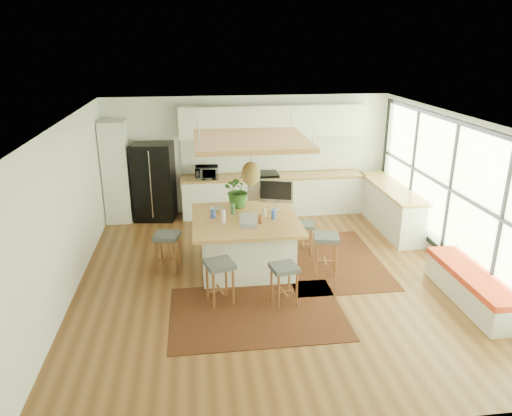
{
  "coord_description": "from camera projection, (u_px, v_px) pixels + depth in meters",
  "views": [
    {
      "loc": [
        -1.22,
        -7.35,
        3.9
      ],
      "look_at": [
        -0.2,
        0.5,
        1.1
      ],
      "focal_mm": 33.75,
      "sensor_mm": 36.0,
      "label": 1
    }
  ],
  "objects": [
    {
      "name": "stool_right_front",
      "position": [
        326.0,
        254.0,
        8.36
      ],
      "size": [
        0.5,
        0.5,
        0.71
      ],
      "primitive_type": null,
      "rotation": [
        0.0,
        0.0,
        1.38
      ],
      "color": "#44494B",
      "rests_on": "floor"
    },
    {
      "name": "back_counter_base",
      "position": [
        273.0,
        195.0,
        11.22
      ],
      "size": [
        4.2,
        0.6,
        0.88
      ],
      "primitive_type": "cube",
      "color": "white",
      "rests_on": "floor"
    },
    {
      "name": "stool_near_right",
      "position": [
        284.0,
        283.0,
        7.37
      ],
      "size": [
        0.46,
        0.46,
        0.66
      ],
      "primitive_type": null,
      "rotation": [
        0.0,
        0.0,
        0.2
      ],
      "color": "#44494B",
      "rests_on": "floor"
    },
    {
      "name": "ceiling_panel",
      "position": [
        251.0,
        156.0,
        7.98
      ],
      "size": [
        1.86,
        1.86,
        0.8
      ],
      "primitive_type": null,
      "color": "#B0793E",
      "rests_on": "ceiling"
    },
    {
      "name": "right_counter_base",
      "position": [
        390.0,
        208.0,
        10.4
      ],
      "size": [
        0.6,
        2.5,
        0.88
      ],
      "primitive_type": "cube",
      "color": "white",
      "rests_on": "floor"
    },
    {
      "name": "island_bottle_5",
      "position": [
        274.0,
        214.0,
        8.35
      ],
      "size": [
        0.07,
        0.07,
        0.19
      ],
      "primitive_type": "cylinder",
      "color": "blue",
      "rests_on": "island"
    },
    {
      "name": "island_bottle_1",
      "position": [
        223.0,
        217.0,
        8.19
      ],
      "size": [
        0.07,
        0.07,
        0.19
      ],
      "primitive_type": "cylinder",
      "color": "white",
      "rests_on": "island"
    },
    {
      "name": "pantry",
      "position": [
        116.0,
        172.0,
        10.57
      ],
      "size": [
        0.55,
        0.6,
        2.25
      ],
      "primitive_type": "cube",
      "color": "white",
      "rests_on": "floor"
    },
    {
      "name": "island_bottle_0",
      "position": [
        213.0,
        212.0,
        8.41
      ],
      "size": [
        0.07,
        0.07,
        0.19
      ],
      "primitive_type": "cylinder",
      "color": "blue",
      "rests_on": "island"
    },
    {
      "name": "wall_left",
      "position": [
        66.0,
        212.0,
        7.48
      ],
      "size": [
        0.0,
        7.0,
        7.0
      ],
      "primitive_type": "plane",
      "rotation": [
        1.57,
        0.0,
        1.57
      ],
      "color": "white",
      "rests_on": "ground"
    },
    {
      "name": "right_counter_top",
      "position": [
        392.0,
        187.0,
        10.25
      ],
      "size": [
        0.64,
        2.54,
        0.05
      ],
      "primitive_type": "cube",
      "color": "#B0793E",
      "rests_on": "right_counter_base"
    },
    {
      "name": "wall_right",
      "position": [
        458.0,
        195.0,
        8.27
      ],
      "size": [
        0.0,
        7.0,
        7.0
      ],
      "primitive_type": "plane",
      "rotation": [
        1.57,
        0.0,
        -1.57
      ],
      "color": "white",
      "rests_on": "ground"
    },
    {
      "name": "island_bottle_3",
      "position": [
        265.0,
        211.0,
        8.47
      ],
      "size": [
        0.07,
        0.07,
        0.19
      ],
      "primitive_type": "cylinder",
      "color": "white",
      "rests_on": "island"
    },
    {
      "name": "laptop",
      "position": [
        248.0,
        220.0,
        7.98
      ],
      "size": [
        0.34,
        0.35,
        0.22
      ],
      "primitive_type": null,
      "rotation": [
        0.0,
        0.0,
        -0.14
      ],
      "color": "#A5A5AA",
      "rests_on": "island"
    },
    {
      "name": "stool_left_side",
      "position": [
        168.0,
        253.0,
        8.42
      ],
      "size": [
        0.51,
        0.51,
        0.71
      ],
      "primitive_type": null,
      "rotation": [
        0.0,
        0.0,
        -1.81
      ],
      "color": "#44494B",
      "rests_on": "floor"
    },
    {
      "name": "island",
      "position": [
        246.0,
        242.0,
        8.57
      ],
      "size": [
        1.85,
        1.85,
        0.93
      ],
      "primitive_type": null,
      "color": "#B0793E",
      "rests_on": "floor"
    },
    {
      "name": "island_bottle_2",
      "position": [
        262.0,
        218.0,
        8.13
      ],
      "size": [
        0.07,
        0.07,
        0.19
      ],
      "primitive_type": "cylinder",
      "color": "brown",
      "rests_on": "island"
    },
    {
      "name": "wall_front",
      "position": [
        330.0,
        321.0,
        4.6
      ],
      "size": [
        6.5,
        0.0,
        6.5
      ],
      "primitive_type": "plane",
      "rotation": [
        -1.57,
        0.0,
        0.0
      ],
      "color": "white",
      "rests_on": "ground"
    },
    {
      "name": "ceiling",
      "position": [
        273.0,
        121.0,
        7.42
      ],
      "size": [
        7.0,
        7.0,
        0.0
      ],
      "primitive_type": "plane",
      "rotation": [
        3.14,
        0.0,
        0.0
      ],
      "color": "white",
      "rests_on": "ground"
    },
    {
      "name": "window_wall",
      "position": [
        457.0,
        193.0,
        8.25
      ],
      "size": [
        0.1,
        6.2,
        2.6
      ],
      "primitive_type": null,
      "color": "black",
      "rests_on": "wall_right"
    },
    {
      "name": "monitor",
      "position": [
        276.0,
        197.0,
        8.71
      ],
      "size": [
        0.67,
        0.39,
        0.59
      ],
      "primitive_type": null,
      "rotation": [
        0.0,
        0.0,
        -0.28
      ],
      "color": "#A5A5AA",
      "rests_on": "island"
    },
    {
      "name": "stool_near_left",
      "position": [
        220.0,
        282.0,
        7.41
      ],
      "size": [
        0.51,
        0.51,
        0.7
      ],
      "primitive_type": null,
      "rotation": [
        0.0,
        0.0,
        0.28
      ],
      "color": "#44494B",
      "rests_on": "floor"
    },
    {
      "name": "window_bench",
      "position": [
        471.0,
        287.0,
        7.48
      ],
      "size": [
        0.52,
        2.0,
        0.5
      ],
      "primitive_type": null,
      "color": "white",
      "rests_on": "floor"
    },
    {
      "name": "island_plant",
      "position": [
        239.0,
        194.0,
        8.92
      ],
      "size": [
        0.67,
        0.73,
        0.5
      ],
      "primitive_type": "imported",
      "rotation": [
        0.0,
        0.0,
        0.16
      ],
      "color": "#1E4C19",
      "rests_on": "island"
    },
    {
      "name": "rug_right",
      "position": [
        330.0,
        260.0,
        8.95
      ],
      "size": [
        1.8,
        2.6,
        0.01
      ],
      "primitive_type": "cube",
      "color": "black",
      "rests_on": "floor"
    },
    {
      "name": "rug_near",
      "position": [
        257.0,
        313.0,
        7.22
      ],
      "size": [
        2.6,
        1.8,
        0.01
      ],
      "primitive_type": "cube",
      "color": "black",
      "rests_on": "floor"
    },
    {
      "name": "stool_right_back",
      "position": [
        304.0,
        237.0,
        9.1
      ],
      "size": [
        0.44,
        0.44,
        0.63
      ],
      "primitive_type": null,
      "rotation": [
        0.0,
        0.0,
        1.38
      ],
      "color": "#44494B",
      "rests_on": "floor"
    },
    {
      "name": "backsplash",
      "position": [
        271.0,
        154.0,
        11.2
      ],
      "size": [
        4.2,
        0.02,
        0.8
      ],
      "primitive_type": "cube",
      "color": "white",
      "rests_on": "wall_back"
    },
    {
      "name": "upper_cabinets",
      "position": [
        273.0,
        121.0,
        10.78
      ],
      "size": [
        4.2,
        0.34,
        0.7
      ],
      "primitive_type": "cube",
      "color": "white",
      "rests_on": "wall_back"
    },
    {
      "name": "fridge",
      "position": [
        154.0,
        179.0,
        10.74
      ],
      "size": [
        0.95,
        0.79,
        1.74
      ],
      "primitive_type": null,
      "rotation": [
        0.0,
        0.0,
        -0.13
      ],
      "color": "black",
      "rests_on": "floor"
    },
    {
      "name": "floor",
      "position": [
        271.0,
        277.0,
        8.33
      ],
      "size": [
        7.0,
        7.0,
        0.0
      ],
      "primitive_type": "plane",
      "color": "brown",
      "rests_on": "ground"
    },
    {
      "name": "wall_back",
      "position": [
        248.0,
        155.0,
        11.15
      ],
      "size": [
        6.5,
        0.0,
        6.5
      ],
      "primitive_type": "plane",
      "rotation": [
        1.57,
        0.0,
        0.0
      ],
      "color": "white",
      "rests_on": "ground"
    },
    {
      "name": "range",
      "position": [
        263.0,
        193.0,
        11.17
      ],
      "size": [
        0.76,
        0.62,
        1.0
      ],
      "primitive_type": null,
      "color": "#A5A5AA",
      "rests_on": "floor"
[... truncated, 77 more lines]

